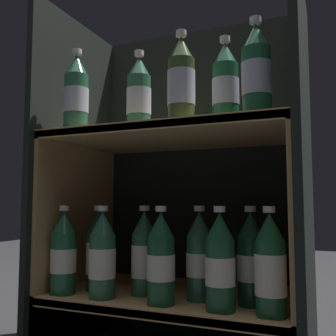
{
  "coord_description": "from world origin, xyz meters",
  "views": [
    {
      "loc": [
        0.4,
        -0.83,
        0.43
      ],
      "look_at": [
        0.0,
        0.14,
        0.52
      ],
      "focal_mm": 42.0,
      "sensor_mm": 36.0,
      "label": 1
    }
  ],
  "objects_px": {
    "bottle_lower_back_1": "(144,255)",
    "bottle_lower_front_1": "(102,257)",
    "bottle_lower_back_0": "(98,253)",
    "bottle_upper_front_0": "(76,95)",
    "bottle_upper_front_2": "(256,73)",
    "bottle_upper_back_0": "(139,97)",
    "bottle_lower_back_2": "(200,258)",
    "bottle_upper_back_1": "(225,86)",
    "bottle_lower_front_0": "(63,254)",
    "bottle_lower_front_3": "(220,264)",
    "bottle_lower_front_2": "(161,260)",
    "bottle_upper_front_1": "(181,83)",
    "bottle_lower_back_3": "(251,261)",
    "bottle_lower_front_4": "(270,267)"
  },
  "relations": [
    {
      "from": "bottle_lower_back_1",
      "to": "bottle_lower_back_2",
      "type": "xyz_separation_m",
      "value": [
        0.16,
        0.0,
        0.0
      ]
    },
    {
      "from": "bottle_upper_front_0",
      "to": "bottle_upper_front_2",
      "type": "relative_size",
      "value": 1.0
    },
    {
      "from": "bottle_lower_front_4",
      "to": "bottle_lower_front_2",
      "type": "bearing_deg",
      "value": 180.0
    },
    {
      "from": "bottle_upper_front_0",
      "to": "bottle_lower_front_1",
      "type": "relative_size",
      "value": 1.0
    },
    {
      "from": "bottle_lower_front_0",
      "to": "bottle_lower_front_1",
      "type": "bearing_deg",
      "value": -0.0
    },
    {
      "from": "bottle_lower_front_0",
      "to": "bottle_lower_back_0",
      "type": "distance_m",
      "value": 0.1
    },
    {
      "from": "bottle_upper_front_2",
      "to": "bottle_lower_back_2",
      "type": "distance_m",
      "value": 0.47
    },
    {
      "from": "bottle_lower_front_1",
      "to": "bottle_lower_back_0",
      "type": "xyz_separation_m",
      "value": [
        -0.06,
        0.08,
        -0.0
      ]
    },
    {
      "from": "bottle_upper_front_0",
      "to": "bottle_lower_front_0",
      "type": "xyz_separation_m",
      "value": [
        -0.03,
        0.0,
        -0.44
      ]
    },
    {
      "from": "bottle_upper_back_1",
      "to": "bottle_lower_back_1",
      "type": "distance_m",
      "value": 0.5
    },
    {
      "from": "bottle_lower_front_3",
      "to": "bottle_lower_front_2",
      "type": "bearing_deg",
      "value": 180.0
    },
    {
      "from": "bottle_lower_front_1",
      "to": "bottle_upper_front_0",
      "type": "bearing_deg",
      "value": 180.0
    },
    {
      "from": "bottle_lower_front_1",
      "to": "bottle_lower_back_1",
      "type": "height_order",
      "value": "same"
    },
    {
      "from": "bottle_lower_back_1",
      "to": "bottle_lower_back_3",
      "type": "xyz_separation_m",
      "value": [
        0.29,
        0.0,
        0.0
      ]
    },
    {
      "from": "bottle_lower_front_0",
      "to": "bottle_lower_front_2",
      "type": "xyz_separation_m",
      "value": [
        0.29,
        0.0,
        0.0
      ]
    },
    {
      "from": "bottle_upper_back_1",
      "to": "bottle_lower_front_0",
      "type": "bearing_deg",
      "value": -169.97
    },
    {
      "from": "bottle_upper_back_0",
      "to": "bottle_lower_back_2",
      "type": "height_order",
      "value": "bottle_upper_back_0"
    },
    {
      "from": "bottle_lower_front_0",
      "to": "bottle_lower_back_3",
      "type": "height_order",
      "value": "same"
    },
    {
      "from": "bottle_upper_back_0",
      "to": "bottle_lower_back_0",
      "type": "xyz_separation_m",
      "value": [
        -0.13,
        0.0,
        -0.44
      ]
    },
    {
      "from": "bottle_lower_front_0",
      "to": "bottle_lower_front_2",
      "type": "distance_m",
      "value": 0.29
    },
    {
      "from": "bottle_lower_front_1",
      "to": "bottle_lower_front_3",
      "type": "height_order",
      "value": "same"
    },
    {
      "from": "bottle_upper_front_0",
      "to": "bottle_lower_front_2",
      "type": "distance_m",
      "value": 0.51
    },
    {
      "from": "bottle_upper_front_0",
      "to": "bottle_upper_back_1",
      "type": "distance_m",
      "value": 0.41
    },
    {
      "from": "bottle_lower_back_2",
      "to": "bottle_lower_back_3",
      "type": "relative_size",
      "value": 1.0
    },
    {
      "from": "bottle_upper_front_2",
      "to": "bottle_lower_front_1",
      "type": "distance_m",
      "value": 0.6
    },
    {
      "from": "bottle_lower_front_1",
      "to": "bottle_lower_back_2",
      "type": "height_order",
      "value": "same"
    },
    {
      "from": "bottle_upper_front_0",
      "to": "bottle_lower_back_2",
      "type": "height_order",
      "value": "bottle_upper_front_0"
    },
    {
      "from": "bottle_upper_front_2",
      "to": "bottle_lower_back_0",
      "type": "relative_size",
      "value": 1.0
    },
    {
      "from": "bottle_upper_front_1",
      "to": "bottle_lower_back_3",
      "type": "height_order",
      "value": "bottle_upper_front_1"
    },
    {
      "from": "bottle_lower_back_1",
      "to": "bottle_lower_front_1",
      "type": "bearing_deg",
      "value": -137.04
    },
    {
      "from": "bottle_upper_front_2",
      "to": "bottle_lower_back_1",
      "type": "height_order",
      "value": "bottle_upper_front_2"
    },
    {
      "from": "bottle_upper_front_2",
      "to": "bottle_lower_front_2",
      "type": "bearing_deg",
      "value": 180.0
    },
    {
      "from": "bottle_upper_front_0",
      "to": "bottle_lower_front_1",
      "type": "height_order",
      "value": "bottle_upper_front_0"
    },
    {
      "from": "bottle_upper_front_1",
      "to": "bottle_lower_front_3",
      "type": "relative_size",
      "value": 1.0
    },
    {
      "from": "bottle_upper_front_1",
      "to": "bottle_lower_back_2",
      "type": "bearing_deg",
      "value": 75.82
    },
    {
      "from": "bottle_lower_front_3",
      "to": "bottle_upper_back_0",
      "type": "bearing_deg",
      "value": 162.87
    },
    {
      "from": "bottle_lower_front_0",
      "to": "bottle_upper_front_2",
      "type": "bearing_deg",
      "value": 0.0
    },
    {
      "from": "bottle_lower_front_2",
      "to": "bottle_lower_back_1",
      "type": "distance_m",
      "value": 0.11
    },
    {
      "from": "bottle_lower_front_3",
      "to": "bottle_lower_front_4",
      "type": "distance_m",
      "value": 0.11
    },
    {
      "from": "bottle_lower_front_2",
      "to": "bottle_lower_front_3",
      "type": "distance_m",
      "value": 0.15
    },
    {
      "from": "bottle_upper_front_0",
      "to": "bottle_lower_back_3",
      "type": "bearing_deg",
      "value": 9.46
    },
    {
      "from": "bottle_upper_front_2",
      "to": "bottle_upper_back_1",
      "type": "xyz_separation_m",
      "value": [
        -0.09,
        0.08,
        0.0
      ]
    },
    {
      "from": "bottle_lower_back_3",
      "to": "bottle_upper_back_0",
      "type": "bearing_deg",
      "value": 180.0
    },
    {
      "from": "bottle_upper_back_0",
      "to": "bottle_lower_front_4",
      "type": "relative_size",
      "value": 1.0
    },
    {
      "from": "bottle_upper_back_1",
      "to": "bottle_lower_front_2",
      "type": "relative_size",
      "value": 1.0
    },
    {
      "from": "bottle_upper_front_0",
      "to": "bottle_upper_back_0",
      "type": "relative_size",
      "value": 1.0
    },
    {
      "from": "bottle_lower_front_1",
      "to": "bottle_lower_front_2",
      "type": "distance_m",
      "value": 0.17
    },
    {
      "from": "bottle_lower_back_1",
      "to": "bottle_upper_back_0",
      "type": "bearing_deg",
      "value": 180.0
    },
    {
      "from": "bottle_upper_back_0",
      "to": "bottle_lower_back_1",
      "type": "relative_size",
      "value": 1.0
    },
    {
      "from": "bottle_upper_front_2",
      "to": "bottle_lower_back_3",
      "type": "xyz_separation_m",
      "value": [
        -0.04,
        0.08,
        -0.44
      ]
    }
  ]
}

